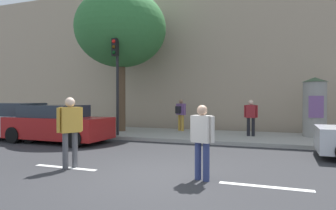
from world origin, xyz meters
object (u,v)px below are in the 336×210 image
Objects in this scene: pedestrian_with_bag at (70,126)px; street_tree at (121,29)px; pedestrian_in_light_jacket at (202,137)px; parked_car_silver at (14,122)px; traffic_light at (116,70)px; pedestrian_near_pole at (251,115)px; parked_car_blue at (58,124)px; pedestrian_with_backpack at (181,112)px; poster_column at (315,106)px.

street_tree is at bearing 109.22° from pedestrian_with_bag.
street_tree reaches higher than pedestrian_with_bag.
pedestrian_in_light_jacket is 0.35× the size of parked_car_silver.
traffic_light reaches higher than pedestrian_near_pole.
street_tree is at bearing -179.49° from pedestrian_near_pole.
pedestrian_in_light_jacket is 7.65m from parked_car_blue.
pedestrian_with_backpack is at bearing 164.08° from pedestrian_near_pole.
traffic_light reaches higher than poster_column.
pedestrian_with_backpack is 0.35× the size of parked_car_silver.
parked_car_silver is at bearing 147.60° from pedestrian_with_bag.
parked_car_silver is at bearing -137.19° from street_tree.
street_tree is at bearing 112.90° from traffic_light.
pedestrian_with_bag is at bearing -92.54° from pedestrian_with_backpack.
poster_column reaches higher than pedestrian_with_bag.
street_tree is 3.95× the size of pedestrian_with_bag.
pedestrian_with_bag is 0.42× the size of parked_car_blue.
pedestrian_with_bag is at bearing -118.53° from pedestrian_near_pole.
poster_column is 10.08m from pedestrian_with_bag.
street_tree reaches higher than pedestrian_with_backpack.
street_tree is 4.43× the size of pedestrian_with_backpack.
pedestrian_near_pole is at bearing 0.51° from street_tree.
pedestrian_in_light_jacket is at bearing -27.39° from parked_car_blue.
traffic_light is 5.84m from pedestrian_with_bag.
poster_column reaches higher than pedestrian_in_light_jacket.
traffic_light reaches higher than pedestrian_in_light_jacket.
pedestrian_with_bag is at bearing -179.35° from pedestrian_in_light_jacket.
parked_car_blue is (-3.78, -4.49, -0.37)m from pedestrian_with_backpack.
poster_column is at bearing 50.64° from pedestrian_with_bag.
pedestrian_with_backpack reaches higher than pedestrian_near_pole.
poster_column is 0.55× the size of parked_car_silver.
poster_column reaches higher than pedestrian_with_backpack.
poster_column is 0.36× the size of street_tree.
street_tree reaches higher than pedestrian_in_light_jacket.
parked_car_blue is at bearing -135.58° from traffic_light.
pedestrian_with_bag is at bearing -129.36° from poster_column.
traffic_light is 2.37× the size of pedestrian_with_bag.
street_tree reaches higher than poster_column.
traffic_light reaches higher than pedestrian_with_backpack.
parked_car_silver is at bearing -161.38° from pedestrian_near_pole.
pedestrian_in_light_jacket is 1.01× the size of pedestrian_with_backpack.
traffic_light is 5.01m from parked_car_silver.
parked_car_blue is at bearing 133.88° from pedestrian_with_bag.
street_tree reaches higher than traffic_light.
pedestrian_with_backpack is (0.36, 8.05, 0.04)m from pedestrian_with_bag.
street_tree is 5.74m from parked_car_blue.
traffic_light is 0.99× the size of parked_car_blue.
traffic_light reaches higher than parked_car_blue.
pedestrian_in_light_jacket is 7.03m from pedestrian_near_pole.
pedestrian_near_pole is at bearing 61.47° from pedestrian_with_bag.
pedestrian_near_pole is 0.98× the size of pedestrian_with_backpack.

